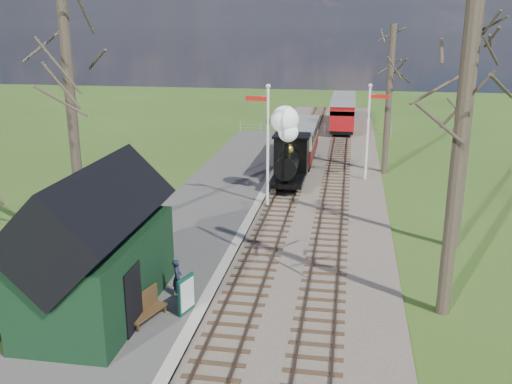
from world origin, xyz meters
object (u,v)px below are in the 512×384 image
(red_carriage_a, at_px, (342,116))
(bench, at_px, (144,307))
(station_shed, at_px, (97,250))
(person, at_px, (177,278))
(semaphore_far, at_px, (369,125))
(semaphore_near, at_px, (266,137))
(coach, at_px, (299,140))
(red_carriage_b, at_px, (344,107))
(sign_board, at_px, (186,294))
(locomotive, at_px, (289,151))

(red_carriage_a, distance_m, bench, 33.71)
(station_shed, xyz_separation_m, person, (2.10, 1.41, -1.43))
(semaphore_far, distance_m, red_carriage_a, 15.13)
(semaphore_far, bearing_deg, red_carriage_a, 96.78)
(semaphore_near, relative_size, bench, 3.85)
(station_shed, relative_size, coach, 0.84)
(station_shed, relative_size, red_carriage_b, 1.23)
(sign_board, relative_size, person, 0.95)
(coach, bearing_deg, bench, -97.07)
(semaphore_far, relative_size, coach, 0.76)
(coach, xyz_separation_m, red_carriage_b, (2.60, 16.84, -0.08))
(locomotive, bearing_deg, semaphore_far, 29.67)
(bench, bearing_deg, red_carriage_b, 82.19)
(red_carriage_a, bearing_deg, semaphore_near, -99.15)
(semaphore_far, bearing_deg, locomotive, -150.33)
(coach, bearing_deg, person, -96.21)
(semaphore_near, height_order, red_carriage_a, semaphore_near)
(semaphore_far, distance_m, red_carriage_b, 20.57)
(locomotive, height_order, red_carriage_a, locomotive)
(semaphore_far, height_order, red_carriage_a, semaphore_far)
(locomotive, distance_m, red_carriage_a, 17.62)
(semaphore_near, bearing_deg, coach, 85.40)
(red_carriage_b, bearing_deg, coach, -98.78)
(semaphore_near, distance_m, bench, 12.88)
(semaphore_far, distance_m, sign_board, 18.81)
(coach, bearing_deg, red_carriage_a, 77.09)
(red_carriage_a, relative_size, red_carriage_b, 1.00)
(red_carriage_a, bearing_deg, bench, -99.08)
(locomotive, distance_m, sign_board, 15.31)
(semaphore_far, bearing_deg, bench, -111.12)
(semaphore_near, distance_m, locomotive, 3.87)
(station_shed, bearing_deg, locomotive, 74.55)
(red_carriage_a, xyz_separation_m, sign_board, (-4.17, -32.58, -0.70))
(semaphore_near, bearing_deg, red_carriage_a, 80.85)
(semaphore_near, height_order, person, semaphore_near)
(locomotive, bearing_deg, semaphore_near, -102.20)
(semaphore_near, height_order, coach, semaphore_near)
(station_shed, bearing_deg, person, 33.79)
(sign_board, height_order, bench, sign_board)
(red_carriage_b, relative_size, person, 4.01)
(locomotive, relative_size, person, 3.68)
(red_carriage_a, distance_m, sign_board, 32.85)
(station_shed, xyz_separation_m, red_carriage_b, (6.90, 38.41, -0.76))
(semaphore_near, xyz_separation_m, sign_board, (-0.80, -11.67, -2.82))
(station_shed, height_order, red_carriage_b, station_shed)
(red_carriage_b, bearing_deg, locomotive, -96.50)
(station_shed, xyz_separation_m, coach, (4.30, 21.57, -0.69))
(locomotive, height_order, coach, locomotive)
(semaphore_far, distance_m, locomotive, 5.19)
(red_carriage_a, bearing_deg, coach, -102.91)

